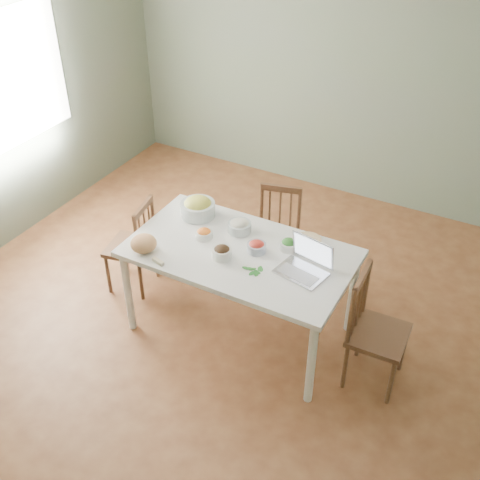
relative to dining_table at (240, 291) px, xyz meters
The scene contains 17 objects.
floor 0.40m from the dining_table, 145.82° to the right, with size 5.00×5.00×0.00m, color brown.
wall_back 2.64m from the dining_table, 91.54° to the left, with size 5.00×0.00×2.70m, color #627458.
dining_table is the anchor object (origin of this frame).
chair_far 0.71m from the dining_table, 92.78° to the left, with size 0.39×0.37×0.87m, color #382012, non-canonical shape.
chair_left 1.10m from the dining_table, behind, with size 0.38×0.36×0.86m, color #382012, non-canonical shape.
chair_right 1.11m from the dining_table, ahead, with size 0.41×0.39×0.93m, color #382012, non-canonical shape.
bread_boule 0.84m from the dining_table, 151.98° to the right, with size 0.20×0.20×0.13m, color tan.
butter_stick 0.73m from the dining_table, 137.62° to the right, with size 0.10×0.03×0.03m, color #F9EAC4.
bowl_squash 0.75m from the dining_table, 153.64° to the left, with size 0.28×0.28×0.16m, color #C5BA50, non-canonical shape.
bowl_carrot 0.54m from the dining_table, behind, with size 0.13×0.13×0.07m, color orange, non-canonical shape.
bowl_onion 0.51m from the dining_table, 119.45° to the left, with size 0.18×0.18×0.10m, color silver, non-canonical shape.
bowl_mushroom 0.46m from the dining_table, 120.84° to the right, with size 0.14×0.14×0.09m, color black, non-canonical shape.
bowl_redpep 0.45m from the dining_table, 26.69° to the left, with size 0.14×0.14×0.08m, color #B2201B, non-canonical shape.
bowl_broccoli 0.56m from the dining_table, 32.61° to the left, with size 0.13×0.13×0.08m, color #0F4311, non-canonical shape.
flatbread 0.67m from the dining_table, 42.44° to the left, with size 0.20×0.20×0.02m, color beige.
basil_bunch 0.47m from the dining_table, 41.12° to the right, with size 0.18×0.18×0.02m, color #19551A, non-canonical shape.
laptop 0.72m from the dining_table, ahead, with size 0.34×0.28×0.24m, color silver, non-canonical shape.
Camera 1 is at (1.74, -3.04, 3.41)m, focal length 44.35 mm.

